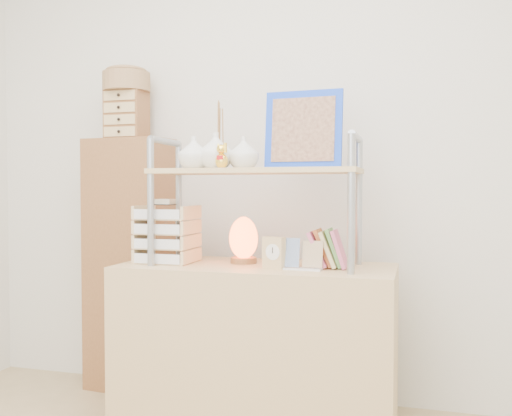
# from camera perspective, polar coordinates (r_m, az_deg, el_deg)

# --- Properties ---
(desk) EXTENTS (1.20, 0.50, 0.75)m
(desk) POSITION_cam_1_polar(r_m,az_deg,el_deg) (2.58, -0.01, -14.00)
(desk) COLOR tan
(desk) RESTS_ON ground
(cabinet) EXTENTS (0.47, 0.28, 1.35)m
(cabinet) POSITION_cam_1_polar(r_m,az_deg,el_deg) (3.17, -12.51, -5.53)
(cabinet) COLOR brown
(cabinet) RESTS_ON ground
(hutch) EXTENTS (0.90, 0.34, 0.77)m
(hutch) POSITION_cam_1_polar(r_m,az_deg,el_deg) (2.51, -0.68, 4.23)
(hutch) COLOR #989DA5
(hutch) RESTS_ON desk
(letter_tray) EXTENTS (0.24, 0.22, 0.29)m
(letter_tray) POSITION_cam_1_polar(r_m,az_deg,el_deg) (2.62, -9.00, -2.89)
(letter_tray) COLOR tan
(letter_tray) RESTS_ON desk
(salt_lamp) EXTENTS (0.14, 0.13, 0.21)m
(salt_lamp) POSITION_cam_1_polar(r_m,az_deg,el_deg) (2.56, -1.26, -3.17)
(salt_lamp) COLOR brown
(salt_lamp) RESTS_ON desk
(desk_clock) EXTENTS (0.10, 0.07, 0.13)m
(desk_clock) POSITION_cam_1_polar(r_m,az_deg,el_deg) (2.39, 1.80, -4.50)
(desk_clock) COLOR tan
(desk_clock) RESTS_ON desk
(postcard_stand) EXTENTS (0.19, 0.06, 0.13)m
(postcard_stand) POSITION_cam_1_polar(r_m,az_deg,el_deg) (2.37, 4.46, -5.28)
(postcard_stand) COLOR white
(postcard_stand) RESTS_ON desk
(drawer_chest) EXTENTS (0.20, 0.16, 0.25)m
(drawer_chest) POSITION_cam_1_polar(r_m,az_deg,el_deg) (3.14, -12.82, 9.04)
(drawer_chest) COLOR brown
(drawer_chest) RESTS_ON cabinet
(woven_basket) EXTENTS (0.25, 0.25, 0.10)m
(woven_basket) POSITION_cam_1_polar(r_m,az_deg,el_deg) (3.17, -12.83, 12.17)
(woven_basket) COLOR olive
(woven_basket) RESTS_ON drawer_chest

